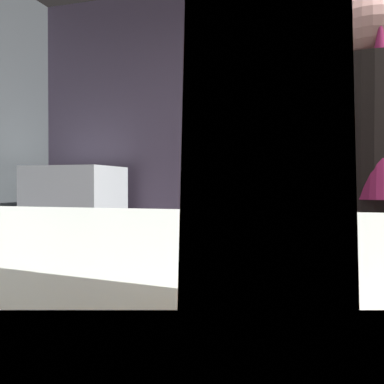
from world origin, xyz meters
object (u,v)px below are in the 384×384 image
(bartender, at_px, (370,225))
(bottle_hot_sauce, at_px, (334,171))
(bottle_olive_oil, at_px, (351,173))
(mixing_bowl, at_px, (336,226))
(mini_fridge, at_px, (75,244))

(bartender, xyz_separation_m, bottle_hot_sauce, (-0.08, 1.81, 0.22))
(bartender, xyz_separation_m, bottle_olive_oil, (0.03, 1.73, 0.20))
(mixing_bowl, bearing_deg, bartender, -78.77)
(mixing_bowl, relative_size, bottle_olive_oil, 0.97)
(mini_fridge, height_order, bartender, bartender)
(bartender, xyz_separation_m, mixing_bowl, (-0.09, 0.44, -0.04))
(bottle_hot_sauce, bearing_deg, mini_fridge, -174.12)
(mini_fridge, relative_size, bottle_olive_oil, 5.48)
(bartender, height_order, bottle_olive_oil, bartender)
(bartender, bearing_deg, bottle_hot_sauce, -7.76)
(bottle_hot_sauce, bearing_deg, mixing_bowl, -90.44)
(bartender, height_order, bottle_hot_sauce, bartender)
(bartender, relative_size, bottle_hot_sauce, 6.38)
(mixing_bowl, xyz_separation_m, bottle_hot_sauce, (0.01, 1.37, 0.26))
(bartender, relative_size, mixing_bowl, 7.68)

